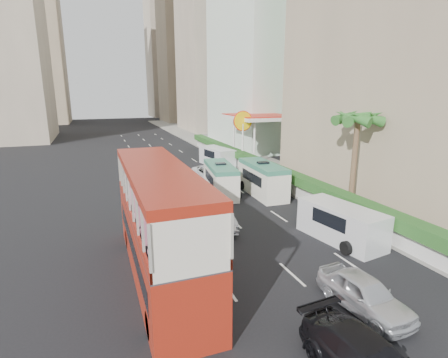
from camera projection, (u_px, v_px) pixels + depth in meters
name	position (u px, v px, depth m)	size (l,w,h in m)	color
ground_plane	(278.00, 254.00, 17.96)	(200.00, 200.00, 0.00)	black
double_decker_bus	(160.00, 223.00, 15.32)	(2.50, 11.00, 5.06)	maroon
car_silver_lane_a	(216.00, 226.00, 21.76)	(1.63, 4.67, 1.54)	silver
car_silver_lane_b	(362.00, 309.00, 13.45)	(1.63, 4.05, 1.38)	silver
van_asset	(210.00, 182.00, 32.45)	(2.37, 5.15, 1.43)	silver
minibus_near	(221.00, 179.00, 28.28)	(1.84, 5.53, 2.45)	silver
minibus_far	(263.00, 179.00, 28.11)	(1.93, 5.80, 2.57)	silver
panel_van_near	(341.00, 223.00, 19.46)	(2.00, 4.99, 2.00)	silver
panel_van_far	(217.00, 157.00, 39.35)	(2.00, 5.00, 2.00)	silver
sidewalk	(244.00, 158.00, 43.71)	(6.00, 120.00, 0.18)	#99968C
kerb_wall	(264.00, 174.00, 32.62)	(0.30, 44.00, 1.00)	silver
hedge	(264.00, 165.00, 32.41)	(1.10, 44.00, 0.70)	#2D6626
palm_tree	(354.00, 165.00, 23.41)	(0.36, 0.36, 6.40)	brown
shell_station	(259.00, 138.00, 41.58)	(6.50, 8.00, 5.50)	silver
tower_mid	(221.00, 6.00, 70.67)	(16.00, 16.00, 50.00)	#B5A58F
tower_far_a	(187.00, 38.00, 92.88)	(14.00, 14.00, 44.00)	tan
tower_far_b	(170.00, 54.00, 113.36)	(14.00, 14.00, 40.00)	#B5A58F
tower_left_b	(26.00, 30.00, 86.72)	(16.00, 16.00, 46.00)	tan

